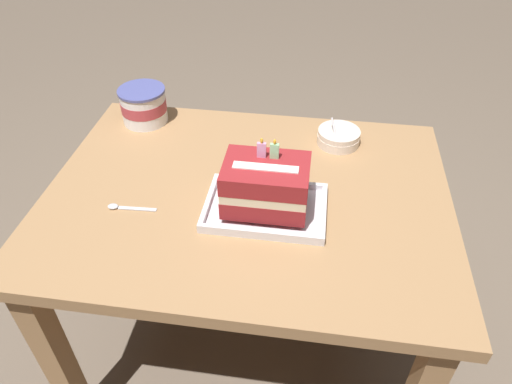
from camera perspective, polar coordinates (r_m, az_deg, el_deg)
name	(u,v)px	position (r m, az deg, el deg)	size (l,w,h in m)	color
ground_plane	(249,340)	(1.74, -0.80, -17.50)	(8.00, 8.00, 0.00)	#6B5B4C
dining_table	(247,220)	(1.29, -1.03, -3.37)	(1.04, 0.79, 0.68)	#9E754C
foil_tray	(265,209)	(1.16, 1.15, -2.03)	(0.30, 0.20, 0.02)	silver
birthday_cake	(266,185)	(1.11, 1.20, 0.88)	(0.20, 0.14, 0.17)	maroon
bowl_stack	(339,137)	(1.41, 9.95, 6.57)	(0.12, 0.12, 0.08)	silver
ice_cream_tub	(144,105)	(1.52, -13.43, 10.17)	(0.14, 0.14, 0.11)	white
serving_spoon_near_tray	(122,207)	(1.22, -15.92, -1.78)	(0.12, 0.02, 0.01)	silver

